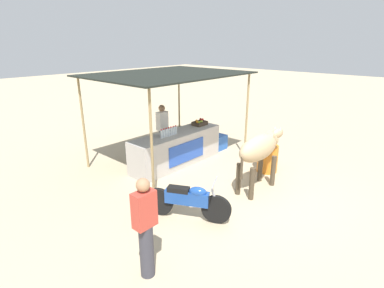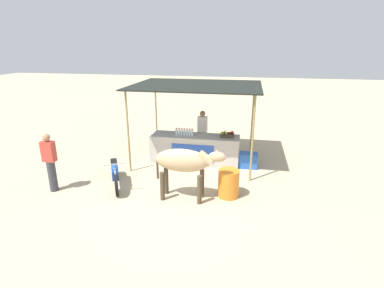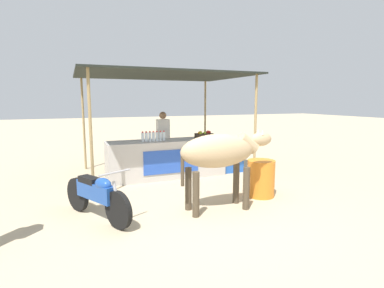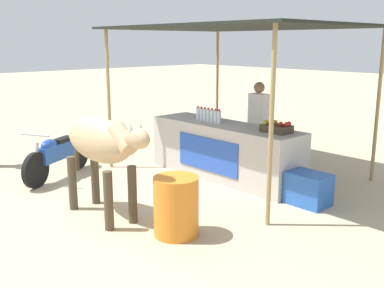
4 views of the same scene
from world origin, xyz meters
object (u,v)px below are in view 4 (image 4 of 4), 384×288
at_px(stall_counter, 224,151).
at_px(vendor_behind_counter, 258,126).
at_px(cow, 102,144).
at_px(cooler_box, 308,189).
at_px(water_barrel, 176,206).
at_px(fruit_crate, 276,128).
at_px(motorcycle_parked, 57,155).

height_order(stall_counter, vendor_behind_counter, vendor_behind_counter).
xyz_separation_m(vendor_behind_counter, cow, (0.06, -3.33, 0.18)).
relative_size(cooler_box, cow, 0.33).
height_order(vendor_behind_counter, cooler_box, vendor_behind_counter).
bearing_deg(stall_counter, cow, -85.48).
bearing_deg(cooler_box, water_barrel, -103.14).
bearing_deg(stall_counter, fruit_crate, 2.65).
bearing_deg(motorcycle_parked, vendor_behind_counter, 55.40).
bearing_deg(vendor_behind_counter, cow, -88.92).
distance_m(cooler_box, motorcycle_parked, 4.29).
bearing_deg(motorcycle_parked, cow, -9.55).
xyz_separation_m(cow, motorcycle_parked, (-2.11, 0.36, -0.60)).
distance_m(stall_counter, cow, 2.64).
relative_size(water_barrel, motorcycle_parked, 0.46).
bearing_deg(motorcycle_parked, water_barrel, -0.17).
bearing_deg(vendor_behind_counter, stall_counter, -100.57).
xyz_separation_m(fruit_crate, water_barrel, (0.24, -2.28, -0.66)).
height_order(stall_counter, water_barrel, stall_counter).
xyz_separation_m(stall_counter, cooler_box, (1.82, -0.10, -0.24)).
relative_size(fruit_crate, cooler_box, 0.73).
height_order(water_barrel, motorcycle_parked, motorcycle_parked).
distance_m(stall_counter, water_barrel, 2.59).
distance_m(cow, motorcycle_parked, 2.23).
relative_size(stall_counter, fruit_crate, 6.82).
bearing_deg(motorcycle_parked, cooler_box, 29.66).
xyz_separation_m(water_barrel, motorcycle_parked, (-3.23, 0.01, 0.05)).
distance_m(fruit_crate, cooler_box, 1.09).
xyz_separation_m(stall_counter, cow, (0.20, -2.58, 0.55)).
relative_size(cow, motorcycle_parked, 1.11).
xyz_separation_m(vendor_behind_counter, water_barrel, (1.18, -2.98, -0.47)).
bearing_deg(vendor_behind_counter, cooler_box, -26.89).
bearing_deg(fruit_crate, motorcycle_parked, -142.79).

